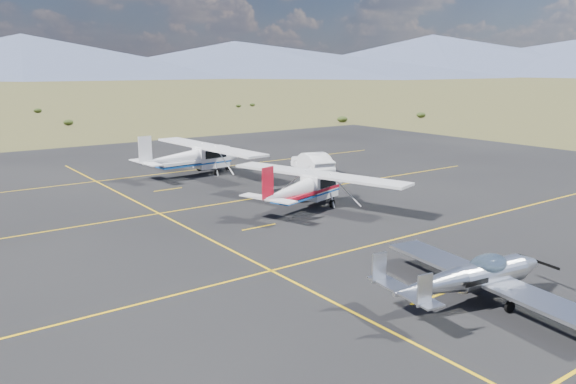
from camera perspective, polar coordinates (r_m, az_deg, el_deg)
name	(u,v)px	position (r m, az deg, el deg)	size (l,w,h in m)	color
ground	(412,255)	(24.88, 12.52, -6.29)	(1600.00, 1600.00, 0.00)	#383D1C
apron	(312,220)	(29.74, 2.42, -2.87)	(72.00, 72.00, 0.02)	black
aircraft_low_wing	(473,277)	(20.32, 18.31, -8.17)	(6.56, 9.08, 1.96)	silver
aircraft_cessna	(307,186)	(31.86, 1.90, 0.56)	(7.76, 11.34, 2.90)	silver
aircraft_plain	(194,156)	(42.38, -9.51, 3.60)	(7.65, 12.73, 3.21)	white
sedan	(312,162)	(42.96, 2.48, 3.04)	(1.67, 4.80, 1.58)	white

